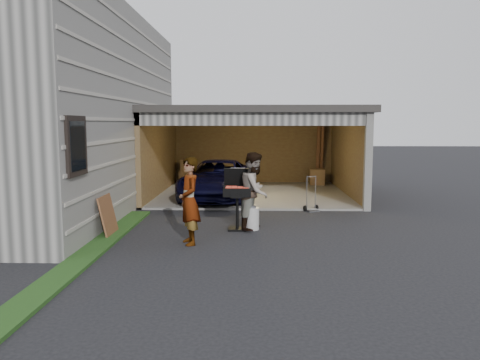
% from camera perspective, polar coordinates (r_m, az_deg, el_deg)
% --- Properties ---
extents(ground, '(80.00, 80.00, 0.00)m').
position_cam_1_polar(ground, '(9.61, -3.03, -7.61)').
color(ground, black).
rests_on(ground, ground).
extents(house, '(7.00, 11.00, 5.50)m').
position_cam_1_polar(house, '(14.90, -25.60, 7.58)').
color(house, '#474744').
rests_on(house, ground).
extents(groundcover_strip, '(0.50, 8.00, 0.06)m').
position_cam_1_polar(groundcover_strip, '(9.12, -17.96, -8.55)').
color(groundcover_strip, '#193814').
rests_on(groundcover_strip, ground).
extents(garage, '(6.80, 6.30, 2.90)m').
position_cam_1_polar(garage, '(16.07, 1.65, 5.03)').
color(garage, '#605E59').
rests_on(garage, ground).
extents(minivan, '(2.33, 4.43, 1.19)m').
position_cam_1_polar(minivan, '(14.70, -2.71, -0.15)').
color(minivan, black).
rests_on(minivan, ground).
extents(woman, '(0.63, 0.75, 1.75)m').
position_cam_1_polar(woman, '(9.35, -6.19, -2.57)').
color(woman, silver).
rests_on(woman, ground).
extents(man, '(0.89, 1.02, 1.76)m').
position_cam_1_polar(man, '(10.61, 1.80, -1.35)').
color(man, '#421D1A').
rests_on(man, ground).
extents(bbq_grill, '(0.62, 0.55, 1.39)m').
position_cam_1_polar(bbq_grill, '(10.56, -0.33, -1.68)').
color(bbq_grill, black).
rests_on(bbq_grill, ground).
extents(propane_tank, '(0.40, 0.40, 0.51)m').
position_cam_1_polar(propane_tank, '(10.67, 1.43, -4.72)').
color(propane_tank, '#B9B8B4').
rests_on(propane_tank, ground).
extents(plywood_panel, '(0.22, 0.79, 0.88)m').
position_cam_1_polar(plywood_panel, '(10.43, -15.78, -4.23)').
color(plywood_panel, brown).
rests_on(plywood_panel, ground).
extents(hand_truck, '(0.44, 0.41, 0.98)m').
position_cam_1_polar(hand_truck, '(13.02, 8.73, -2.96)').
color(hand_truck, slate).
rests_on(hand_truck, ground).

